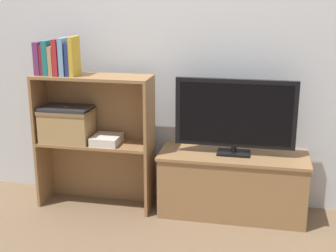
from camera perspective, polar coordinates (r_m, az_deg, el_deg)
name	(u,v)px	position (r m, az deg, el deg)	size (l,w,h in m)	color
ground_plane	(164,219)	(3.24, -0.47, -11.26)	(16.00, 16.00, 0.00)	brown
wall_back	(176,35)	(3.30, 0.98, 11.01)	(10.00, 0.05, 2.40)	silver
tv_stand	(232,184)	(3.27, 7.85, -6.99)	(1.00, 0.39, 0.44)	olive
tv	(235,115)	(3.11, 8.19, 1.36)	(0.80, 0.14, 0.51)	black
bookshelf_lower_tier	(98,164)	(3.42, -8.48, -4.55)	(0.81, 0.26, 0.48)	olive
bookshelf_upper_tier	(96,100)	(3.29, -8.81, 3.19)	(0.81, 0.26, 0.47)	olive
book_plum	(39,58)	(3.31, -15.40, 7.98)	(0.04, 0.12, 0.22)	#6B2D66
book_maroon	(44,60)	(3.29, -14.83, 7.83)	(0.02, 0.13, 0.20)	maroon
book_teal	(49,58)	(3.28, -14.34, 8.08)	(0.04, 0.14, 0.23)	#1E7075
book_tan	(54,60)	(3.26, -13.74, 7.77)	(0.03, 0.14, 0.20)	tan
book_crimson	(59,57)	(3.25, -13.14, 8.20)	(0.03, 0.16, 0.24)	#B22328
book_skyblue	(64,57)	(3.23, -12.51, 8.27)	(0.03, 0.14, 0.25)	#709ECC
book_navy	(70,59)	(3.22, -11.87, 7.99)	(0.03, 0.13, 0.22)	navy
book_mustard	(74,56)	(3.20, -11.34, 8.34)	(0.03, 0.15, 0.26)	gold
storage_basket_left	(67,124)	(3.34, -12.20, 0.25)	(0.36, 0.23, 0.23)	tan
laptop	(66,108)	(3.31, -12.32, 2.14)	(0.34, 0.21, 0.02)	#2D2D33
magazine_stack	(107,140)	(3.26, -7.48, -1.65)	(0.19, 0.21, 0.06)	silver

